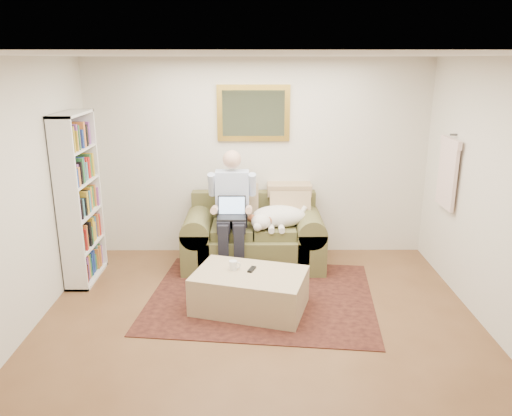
{
  "coord_description": "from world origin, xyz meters",
  "views": [
    {
      "loc": [
        -0.05,
        -4.02,
        2.58
      ],
      "look_at": [
        -0.03,
        1.39,
        0.95
      ],
      "focal_mm": 35.0,
      "sensor_mm": 36.0,
      "label": 1
    }
  ],
  "objects_px": {
    "sleeping_dog": "(279,216)",
    "bookshelf": "(79,199)",
    "seated_man": "(232,213)",
    "coffee_mug": "(233,265)",
    "ottoman": "(250,291)",
    "laptop": "(232,212)",
    "sofa": "(254,242)"
  },
  "relations": [
    {
      "from": "seated_man",
      "to": "bookshelf",
      "type": "distance_m",
      "value": 1.81
    },
    {
      "from": "bookshelf",
      "to": "ottoman",
      "type": "bearing_deg",
      "value": -21.92
    },
    {
      "from": "bookshelf",
      "to": "laptop",
      "type": "bearing_deg",
      "value": 5.95
    },
    {
      "from": "coffee_mug",
      "to": "sofa",
      "type": "bearing_deg",
      "value": 79.19
    },
    {
      "from": "coffee_mug",
      "to": "bookshelf",
      "type": "xyz_separation_m",
      "value": [
        -1.83,
        0.72,
        0.53
      ]
    },
    {
      "from": "sofa",
      "to": "sleeping_dog",
      "type": "relative_size",
      "value": 2.43
    },
    {
      "from": "laptop",
      "to": "sleeping_dog",
      "type": "bearing_deg",
      "value": 13.64
    },
    {
      "from": "ottoman",
      "to": "coffee_mug",
      "type": "xyz_separation_m",
      "value": [
        -0.18,
        0.09,
        0.26
      ]
    },
    {
      "from": "seated_man",
      "to": "coffee_mug",
      "type": "xyz_separation_m",
      "value": [
        0.05,
        -0.98,
        -0.28
      ]
    },
    {
      "from": "sofa",
      "to": "sleeping_dog",
      "type": "distance_m",
      "value": 0.5
    },
    {
      "from": "laptop",
      "to": "sleeping_dog",
      "type": "relative_size",
      "value": 0.47
    },
    {
      "from": "sofa",
      "to": "ottoman",
      "type": "height_order",
      "value": "sofa"
    },
    {
      "from": "laptop",
      "to": "ottoman",
      "type": "bearing_deg",
      "value": -77.15
    },
    {
      "from": "sofa",
      "to": "coffee_mug",
      "type": "bearing_deg",
      "value": -100.81
    },
    {
      "from": "ottoman",
      "to": "coffee_mug",
      "type": "bearing_deg",
      "value": 154.23
    },
    {
      "from": "sofa",
      "to": "seated_man",
      "type": "distance_m",
      "value": 0.54
    },
    {
      "from": "coffee_mug",
      "to": "laptop",
      "type": "bearing_deg",
      "value": 93.11
    },
    {
      "from": "sofa",
      "to": "bookshelf",
      "type": "distance_m",
      "value": 2.2
    },
    {
      "from": "ottoman",
      "to": "bookshelf",
      "type": "relative_size",
      "value": 0.57
    },
    {
      "from": "seated_man",
      "to": "sleeping_dog",
      "type": "height_order",
      "value": "seated_man"
    },
    {
      "from": "laptop",
      "to": "sleeping_dog",
      "type": "height_order",
      "value": "laptop"
    },
    {
      "from": "bookshelf",
      "to": "coffee_mug",
      "type": "bearing_deg",
      "value": -21.54
    },
    {
      "from": "sleeping_dog",
      "to": "bookshelf",
      "type": "relative_size",
      "value": 0.37
    },
    {
      "from": "sleeping_dog",
      "to": "bookshelf",
      "type": "height_order",
      "value": "bookshelf"
    },
    {
      "from": "sofa",
      "to": "seated_man",
      "type": "height_order",
      "value": "seated_man"
    },
    {
      "from": "seated_man",
      "to": "ottoman",
      "type": "height_order",
      "value": "seated_man"
    },
    {
      "from": "sofa",
      "to": "ottoman",
      "type": "distance_m",
      "value": 1.23
    },
    {
      "from": "bookshelf",
      "to": "seated_man",
      "type": "bearing_deg",
      "value": 8.14
    },
    {
      "from": "sleeping_dog",
      "to": "sofa",
      "type": "bearing_deg",
      "value": 164.26
    },
    {
      "from": "sleeping_dog",
      "to": "bookshelf",
      "type": "distance_m",
      "value": 2.41
    },
    {
      "from": "sleeping_dog",
      "to": "laptop",
      "type": "bearing_deg",
      "value": -166.36
    },
    {
      "from": "ottoman",
      "to": "coffee_mug",
      "type": "relative_size",
      "value": 11.46
    }
  ]
}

